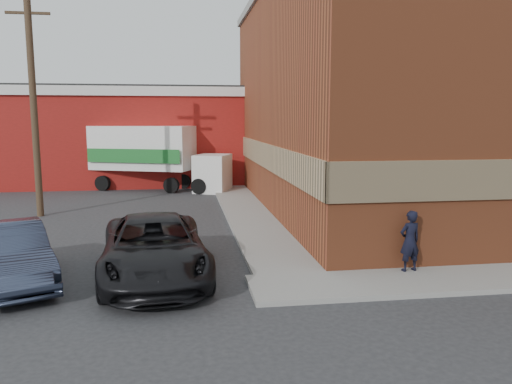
{
  "coord_description": "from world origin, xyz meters",
  "views": [
    {
      "loc": [
        -1.92,
        -11.36,
        3.81
      ],
      "look_at": [
        0.32,
        3.72,
        1.56
      ],
      "focal_mm": 35.0,
      "sensor_mm": 36.0,
      "label": 1
    }
  ],
  "objects_px": {
    "sedan": "(10,255)",
    "utility_pole": "(33,94)",
    "brick_building": "(427,98)",
    "warehouse": "(114,135)",
    "suv_a": "(154,248)",
    "box_truck": "(154,153)",
    "man": "(410,241)"
  },
  "relations": [
    {
      "from": "brick_building",
      "to": "suv_a",
      "type": "relative_size",
      "value": 3.46
    },
    {
      "from": "sedan",
      "to": "brick_building",
      "type": "bearing_deg",
      "value": 6.96
    },
    {
      "from": "warehouse",
      "to": "utility_pole",
      "type": "distance_m",
      "value": 11.27
    },
    {
      "from": "warehouse",
      "to": "utility_pole",
      "type": "height_order",
      "value": "utility_pole"
    },
    {
      "from": "warehouse",
      "to": "brick_building",
      "type": "bearing_deg",
      "value": -37.2
    },
    {
      "from": "utility_pole",
      "to": "box_truck",
      "type": "relative_size",
      "value": 1.25
    },
    {
      "from": "sedan",
      "to": "box_truck",
      "type": "bearing_deg",
      "value": 57.03
    },
    {
      "from": "utility_pole",
      "to": "suv_a",
      "type": "xyz_separation_m",
      "value": [
        4.87,
        -8.5,
        -4.01
      ]
    },
    {
      "from": "utility_pole",
      "to": "box_truck",
      "type": "bearing_deg",
      "value": 58.54
    },
    {
      "from": "warehouse",
      "to": "suv_a",
      "type": "bearing_deg",
      "value": -80.2
    },
    {
      "from": "sedan",
      "to": "warehouse",
      "type": "bearing_deg",
      "value": 66.71
    },
    {
      "from": "warehouse",
      "to": "sedan",
      "type": "height_order",
      "value": "warehouse"
    },
    {
      "from": "suv_a",
      "to": "box_truck",
      "type": "relative_size",
      "value": 0.73
    },
    {
      "from": "sedan",
      "to": "box_truck",
      "type": "distance_m",
      "value": 15.49
    },
    {
      "from": "sedan",
      "to": "utility_pole",
      "type": "bearing_deg",
      "value": 77.11
    },
    {
      "from": "brick_building",
      "to": "sedan",
      "type": "distance_m",
      "value": 17.18
    },
    {
      "from": "warehouse",
      "to": "box_truck",
      "type": "xyz_separation_m",
      "value": [
        2.62,
        -4.27,
        -0.84
      ]
    },
    {
      "from": "utility_pole",
      "to": "sedan",
      "type": "height_order",
      "value": "utility_pole"
    },
    {
      "from": "utility_pole",
      "to": "man",
      "type": "distance_m",
      "value": 14.89
    },
    {
      "from": "utility_pole",
      "to": "man",
      "type": "height_order",
      "value": "utility_pole"
    },
    {
      "from": "man",
      "to": "sedan",
      "type": "relative_size",
      "value": 0.35
    },
    {
      "from": "utility_pole",
      "to": "brick_building",
      "type": "bearing_deg",
      "value": -0.02
    },
    {
      "from": "brick_building",
      "to": "suv_a",
      "type": "height_order",
      "value": "brick_building"
    },
    {
      "from": "utility_pole",
      "to": "suv_a",
      "type": "relative_size",
      "value": 1.71
    },
    {
      "from": "brick_building",
      "to": "warehouse",
      "type": "xyz_separation_m",
      "value": [
        -14.5,
        11.0,
        -1.87
      ]
    },
    {
      "from": "utility_pole",
      "to": "suv_a",
      "type": "height_order",
      "value": "utility_pole"
    },
    {
      "from": "brick_building",
      "to": "utility_pole",
      "type": "height_order",
      "value": "brick_building"
    },
    {
      "from": "warehouse",
      "to": "utility_pole",
      "type": "relative_size",
      "value": 1.81
    },
    {
      "from": "brick_building",
      "to": "box_truck",
      "type": "bearing_deg",
      "value": 150.42
    },
    {
      "from": "man",
      "to": "box_truck",
      "type": "height_order",
      "value": "box_truck"
    },
    {
      "from": "man",
      "to": "suv_a",
      "type": "distance_m",
      "value": 6.18
    },
    {
      "from": "warehouse",
      "to": "sedan",
      "type": "bearing_deg",
      "value": -89.68
    }
  ]
}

